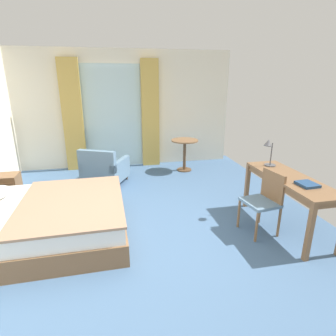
# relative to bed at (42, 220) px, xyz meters

# --- Properties ---
(ground) EXTENTS (5.62, 7.52, 0.10)m
(ground) POSITION_rel_bed_xyz_m (1.32, -0.24, -0.33)
(ground) COLOR #426084
(wall_back) EXTENTS (5.22, 0.12, 2.75)m
(wall_back) POSITION_rel_bed_xyz_m (1.32, 3.26, 1.10)
(wall_back) COLOR silver
(wall_back) RESTS_ON ground
(balcony_glass_door) EXTENTS (1.35, 0.02, 2.42)m
(balcony_glass_door) POSITION_rel_bed_xyz_m (1.03, 3.18, 0.93)
(balcony_glass_door) COLOR silver
(balcony_glass_door) RESTS_ON ground
(curtain_panel_left) EXTENTS (0.45, 0.10, 2.53)m
(curtain_panel_left) POSITION_rel_bed_xyz_m (0.14, 3.08, 0.99)
(curtain_panel_left) COLOR tan
(curtain_panel_left) RESTS_ON ground
(curtain_panel_right) EXTENTS (0.41, 0.10, 2.53)m
(curtain_panel_right) POSITION_rel_bed_xyz_m (1.93, 3.08, 0.99)
(curtain_panel_right) COLOR tan
(curtain_panel_right) RESTS_ON ground
(bed) EXTENTS (2.12, 1.81, 1.01)m
(bed) POSITION_rel_bed_xyz_m (0.00, 0.00, 0.00)
(bed) COLOR brown
(bed) RESTS_ON ground
(nightstand) EXTENTS (0.44, 0.38, 0.52)m
(nightstand) POSITION_rel_bed_xyz_m (-0.87, 1.34, -0.02)
(nightstand) COLOR brown
(nightstand) RESTS_ON ground
(writing_desk) EXTENTS (0.54, 1.58, 0.78)m
(writing_desk) POSITION_rel_bed_xyz_m (3.39, -0.39, 0.41)
(writing_desk) COLOR brown
(writing_desk) RESTS_ON ground
(desk_chair) EXTENTS (0.47, 0.50, 0.88)m
(desk_chair) POSITION_rel_bed_xyz_m (3.01, -0.42, 0.23)
(desk_chair) COLOR slate
(desk_chair) RESTS_ON ground
(desk_lamp) EXTENTS (0.30, 0.25, 0.48)m
(desk_lamp) POSITION_rel_bed_xyz_m (3.30, 0.09, 0.79)
(desk_lamp) COLOR #4C4C51
(desk_lamp) RESTS_ON writing_desk
(closed_book) EXTENTS (0.23, 0.26, 0.03)m
(closed_book) POSITION_rel_bed_xyz_m (3.40, -0.71, 0.52)
(closed_book) COLOR navy
(closed_book) RESTS_ON writing_desk
(armchair_by_window) EXTENTS (1.02, 1.03, 0.79)m
(armchair_by_window) POSITION_rel_bed_xyz_m (0.79, 1.89, 0.04)
(armchair_by_window) COLOR slate
(armchair_by_window) RESTS_ON ground
(round_cafe_table) EXTENTS (0.63, 0.63, 0.74)m
(round_cafe_table) POSITION_rel_bed_xyz_m (2.63, 2.47, 0.27)
(round_cafe_table) COLOR brown
(round_cafe_table) RESTS_ON ground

